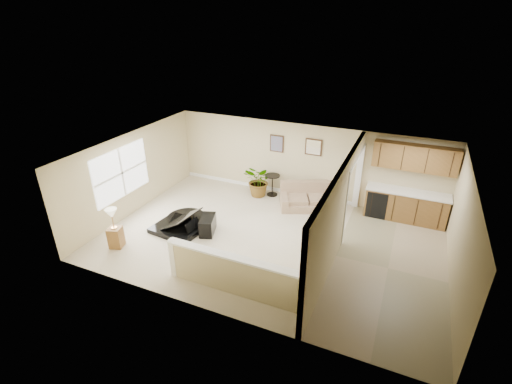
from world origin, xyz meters
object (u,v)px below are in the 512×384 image
at_px(piano, 179,211).
at_px(loveseat, 308,196).
at_px(small_plant, 329,203).
at_px(accent_table, 272,182).
at_px(piano_bench, 208,225).
at_px(lamp_stand, 115,231).
at_px(palm_plant, 260,181).

distance_m(piano, loveseat, 4.12).
bearing_deg(loveseat, small_plant, -20.56).
relative_size(loveseat, accent_table, 2.85).
height_order(piano_bench, lamp_stand, lamp_stand).
height_order(accent_table, small_plant, accent_table).
distance_m(piano, piano_bench, 0.93).
bearing_deg(piano_bench, loveseat, 51.16).
bearing_deg(accent_table, piano_bench, -104.92).
bearing_deg(loveseat, accent_table, 144.00).
relative_size(loveseat, lamp_stand, 1.85).
xyz_separation_m(piano, small_plant, (3.72, 2.81, -0.30)).
bearing_deg(palm_plant, small_plant, -0.59).
height_order(accent_table, palm_plant, palm_plant).
xyz_separation_m(loveseat, small_plant, (0.68, 0.03, -0.13)).
xyz_separation_m(piano, accent_table, (1.67, 3.08, -0.07)).
distance_m(accent_table, lamp_stand, 5.30).
bearing_deg(piano_bench, piano, -173.62).
xyz_separation_m(piano_bench, small_plant, (2.84, 2.72, -0.00)).
distance_m(piano, accent_table, 3.51).
relative_size(piano_bench, palm_plant, 0.57).
relative_size(loveseat, small_plant, 3.69).
bearing_deg(loveseat, piano, -160.94).
height_order(loveseat, lamp_stand, lamp_stand).
distance_m(piano, lamp_stand, 1.80).
bearing_deg(piano, piano_bench, 12.31).
xyz_separation_m(accent_table, small_plant, (2.05, -0.27, -0.23)).
relative_size(loveseat, palm_plant, 1.65).
height_order(piano, accent_table, piano).
relative_size(piano, lamp_stand, 1.54).
bearing_deg(loveseat, piano_bench, -152.28).
relative_size(piano, accent_table, 2.37).
bearing_deg(lamp_stand, loveseat, 46.60).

